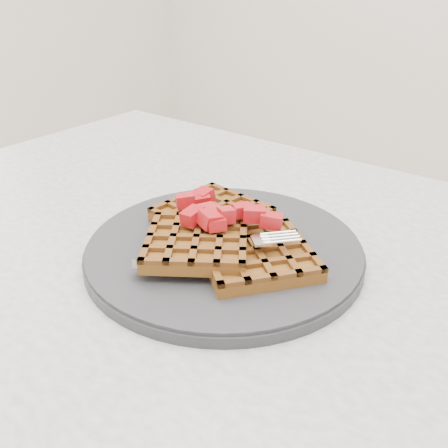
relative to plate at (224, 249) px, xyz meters
The scene contains 5 objects.
table 0.14m from the plate, 24.56° to the right, with size 1.20×0.80×0.75m.
plate is the anchor object (origin of this frame).
waffles 0.02m from the plate, 87.49° to the right, with size 0.23×0.21×0.03m.
strawberry_pile 0.05m from the plate, behind, with size 0.15×0.15×0.02m, color #8C0008, non-canonical shape.
fork 0.05m from the plate, 45.75° to the right, with size 0.02×0.18×0.02m, color silver, non-canonical shape.
Camera 1 is at (0.22, -0.35, 1.04)m, focal length 40.00 mm.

